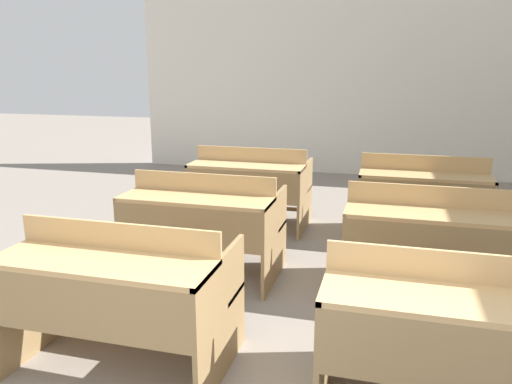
% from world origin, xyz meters
% --- Properties ---
extents(wall_back, '(7.15, 0.06, 3.16)m').
position_xyz_m(wall_back, '(0.00, 7.30, 1.58)').
color(wall_back, white).
rests_on(wall_back, ground_plane).
extents(bench_front_left, '(1.22, 0.80, 0.88)m').
position_xyz_m(bench_front_left, '(-0.85, 1.44, 0.47)').
color(bench_front_left, '#93744A').
rests_on(bench_front_left, ground_plane).
extents(bench_front_right, '(1.22, 0.80, 0.88)m').
position_xyz_m(bench_front_right, '(0.93, 1.46, 0.47)').
color(bench_front_right, '#987A50').
rests_on(bench_front_right, ground_plane).
extents(bench_second_left, '(1.22, 0.80, 0.88)m').
position_xyz_m(bench_second_left, '(-0.86, 2.80, 0.47)').
color(bench_second_left, '#95764C').
rests_on(bench_second_left, ground_plane).
extents(bench_second_right, '(1.22, 0.80, 0.88)m').
position_xyz_m(bench_second_right, '(0.91, 2.83, 0.47)').
color(bench_second_right, '#92744A').
rests_on(bench_second_right, ground_plane).
extents(bench_third_left, '(1.22, 0.80, 0.88)m').
position_xyz_m(bench_third_left, '(-0.85, 4.19, 0.47)').
color(bench_third_left, '#997A50').
rests_on(bench_third_left, ground_plane).
extents(bench_third_right, '(1.22, 0.80, 0.88)m').
position_xyz_m(bench_third_right, '(0.93, 4.17, 0.47)').
color(bench_third_right, olive).
rests_on(bench_third_right, ground_plane).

